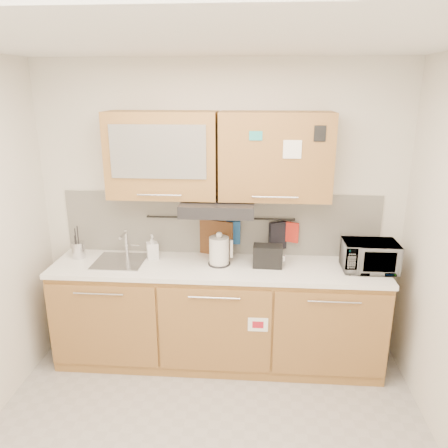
# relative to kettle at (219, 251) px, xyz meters

# --- Properties ---
(ceiling) EXTENTS (3.20, 3.20, 0.00)m
(ceiling) POSITION_rel_kettle_xyz_m (-0.01, -1.21, 1.56)
(ceiling) COLOR white
(ceiling) RESTS_ON wall_back
(wall_back) EXTENTS (3.20, 0.00, 3.20)m
(wall_back) POSITION_rel_kettle_xyz_m (-0.01, 0.29, 0.26)
(wall_back) COLOR silver
(wall_back) RESTS_ON ground
(base_cabinet) EXTENTS (2.80, 0.64, 0.88)m
(base_cabinet) POSITION_rel_kettle_xyz_m (-0.01, -0.02, -0.63)
(base_cabinet) COLOR #AF7C3E
(base_cabinet) RESTS_ON floor
(countertop) EXTENTS (2.82, 0.62, 0.04)m
(countertop) POSITION_rel_kettle_xyz_m (-0.01, -0.02, -0.14)
(countertop) COLOR white
(countertop) RESTS_ON base_cabinet
(backsplash) EXTENTS (2.80, 0.02, 0.56)m
(backsplash) POSITION_rel_kettle_xyz_m (-0.01, 0.28, 0.16)
(backsplash) COLOR silver
(backsplash) RESTS_ON countertop
(upper_cabinets) EXTENTS (1.82, 0.37, 0.70)m
(upper_cabinets) POSITION_rel_kettle_xyz_m (-0.02, 0.11, 0.79)
(upper_cabinets) COLOR #AF7C3E
(upper_cabinets) RESTS_ON wall_back
(range_hood) EXTENTS (0.60, 0.46, 0.10)m
(range_hood) POSITION_rel_kettle_xyz_m (-0.01, 0.04, 0.38)
(range_hood) COLOR black
(range_hood) RESTS_ON upper_cabinets
(sink) EXTENTS (0.42, 0.40, 0.26)m
(sink) POSITION_rel_kettle_xyz_m (-0.86, -0.00, -0.11)
(sink) COLOR silver
(sink) RESTS_ON countertop
(utensil_rail) EXTENTS (1.30, 0.02, 0.02)m
(utensil_rail) POSITION_rel_kettle_xyz_m (-0.01, 0.24, 0.22)
(utensil_rail) COLOR black
(utensil_rail) RESTS_ON backsplash
(utensil_crock) EXTENTS (0.14, 0.14, 0.29)m
(utensil_crock) POSITION_rel_kettle_xyz_m (-1.25, 0.06, -0.04)
(utensil_crock) COLOR silver
(utensil_crock) RESTS_ON countertop
(kettle) EXTENTS (0.22, 0.21, 0.29)m
(kettle) POSITION_rel_kettle_xyz_m (0.00, 0.00, 0.00)
(kettle) COLOR silver
(kettle) RESTS_ON countertop
(toaster) EXTENTS (0.25, 0.15, 0.18)m
(toaster) POSITION_rel_kettle_xyz_m (0.41, -0.01, -0.02)
(toaster) COLOR black
(toaster) RESTS_ON countertop
(microwave) EXTENTS (0.44, 0.30, 0.24)m
(microwave) POSITION_rel_kettle_xyz_m (1.24, -0.03, 0.00)
(microwave) COLOR #999999
(microwave) RESTS_ON countertop
(soap_bottle) EXTENTS (0.12, 0.13, 0.22)m
(soap_bottle) POSITION_rel_kettle_xyz_m (-0.60, 0.09, -0.01)
(soap_bottle) COLOR #999999
(soap_bottle) RESTS_ON countertop
(cutting_board) EXTENTS (0.30, 0.11, 0.38)m
(cutting_board) POSITION_rel_kettle_xyz_m (-0.05, 0.22, 0.01)
(cutting_board) COLOR brown
(cutting_board) RESTS_ON utensil_rail
(oven_mitt) EXTENTS (0.13, 0.03, 0.21)m
(oven_mitt) POSITION_rel_kettle_xyz_m (0.10, 0.22, 0.10)
(oven_mitt) COLOR #1F5190
(oven_mitt) RESTS_ON utensil_rail
(dark_pouch) EXTENTS (0.16, 0.11, 0.25)m
(dark_pouch) POSITION_rel_kettle_xyz_m (0.50, 0.22, 0.08)
(dark_pouch) COLOR black
(dark_pouch) RESTS_ON utensil_rail
(pot_holder) EXTENTS (0.14, 0.08, 0.18)m
(pot_holder) POSITION_rel_kettle_xyz_m (0.61, 0.22, 0.11)
(pot_holder) COLOR red
(pot_holder) RESTS_ON utensil_rail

